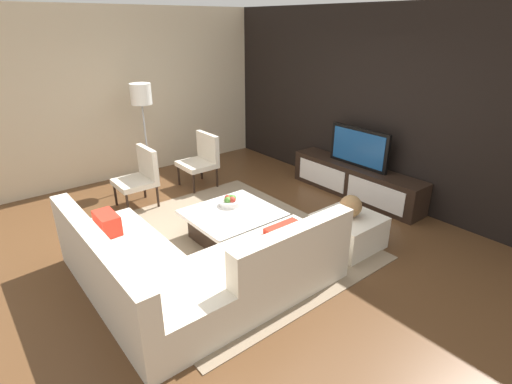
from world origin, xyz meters
TOP-DOWN VIEW (x-y plane):
  - ground_plane at (0.00, 0.00)m, footprint 14.00×14.00m
  - feature_wall_back at (0.00, 2.70)m, footprint 6.40×0.12m
  - side_wall_left at (-3.20, 0.20)m, footprint 0.12×5.20m
  - area_rug at (-0.10, 0.00)m, footprint 3.16×2.68m
  - media_console at (0.00, 2.40)m, footprint 2.25×0.45m
  - television at (0.00, 2.40)m, footprint 1.03×0.06m
  - sectional_couch at (0.49, -0.88)m, footprint 2.27×2.31m
  - coffee_table at (-0.10, 0.10)m, footprint 0.98×1.05m
  - accent_chair_near at (-1.79, -0.34)m, footprint 0.54×0.54m
  - floor_lamp at (-2.49, 0.10)m, footprint 0.33×0.33m
  - ottoman at (0.91, 1.10)m, footprint 0.70×0.70m
  - fruit_bowl at (-0.28, 0.20)m, footprint 0.28×0.28m
  - accent_chair_far at (-1.91, 0.78)m, footprint 0.57×0.53m
  - decorative_ball at (0.91, 1.10)m, footprint 0.27×0.27m

SIDE VIEW (x-z plane):
  - ground_plane at x=0.00m, z-range 0.00..0.00m
  - area_rug at x=-0.10m, z-range 0.00..0.01m
  - ottoman at x=0.91m, z-range 0.00..0.40m
  - coffee_table at x=-0.10m, z-range 0.01..0.39m
  - media_console at x=0.00m, z-range 0.00..0.50m
  - sectional_couch at x=0.49m, z-range -0.12..0.69m
  - fruit_bowl at x=-0.28m, z-range 0.37..0.51m
  - accent_chair_near at x=-1.79m, z-range 0.05..0.92m
  - accent_chair_far at x=-1.91m, z-range 0.05..0.92m
  - decorative_ball at x=0.91m, z-range 0.40..0.67m
  - television at x=0.00m, z-range 0.50..1.09m
  - feature_wall_back at x=0.00m, z-range 0.00..2.80m
  - side_wall_left at x=-3.20m, z-range 0.00..2.80m
  - floor_lamp at x=-2.49m, z-range 0.58..2.25m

